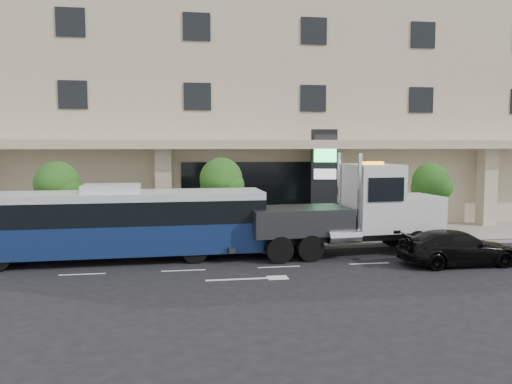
{
  "coord_description": "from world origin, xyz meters",
  "views": [
    {
      "loc": [
        -4.14,
        -21.81,
        5.08
      ],
      "look_at": [
        -0.44,
        2.0,
        2.88
      ],
      "focal_mm": 35.0,
      "sensor_mm": 36.0,
      "label": 1
    }
  ],
  "objects_px": {
    "city_bus": "(112,222)",
    "signage_pylon": "(324,180)",
    "tow_truck": "(354,212)",
    "black_sedan": "(458,248)"
  },
  "relations": [
    {
      "from": "city_bus",
      "to": "signage_pylon",
      "type": "bearing_deg",
      "value": 23.66
    },
    {
      "from": "tow_truck",
      "to": "black_sedan",
      "type": "height_order",
      "value": "tow_truck"
    },
    {
      "from": "signage_pylon",
      "to": "tow_truck",
      "type": "bearing_deg",
      "value": -81.45
    },
    {
      "from": "tow_truck",
      "to": "city_bus",
      "type": "bearing_deg",
      "value": 174.2
    },
    {
      "from": "tow_truck",
      "to": "signage_pylon",
      "type": "xyz_separation_m",
      "value": [
        0.15,
        5.51,
        1.19
      ]
    },
    {
      "from": "city_bus",
      "to": "signage_pylon",
      "type": "height_order",
      "value": "signage_pylon"
    },
    {
      "from": "black_sedan",
      "to": "signage_pylon",
      "type": "relative_size",
      "value": 0.87
    },
    {
      "from": "black_sedan",
      "to": "city_bus",
      "type": "bearing_deg",
      "value": 77.69
    },
    {
      "from": "tow_truck",
      "to": "black_sedan",
      "type": "bearing_deg",
      "value": -42.8
    },
    {
      "from": "city_bus",
      "to": "black_sedan",
      "type": "relative_size",
      "value": 2.64
    }
  ]
}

